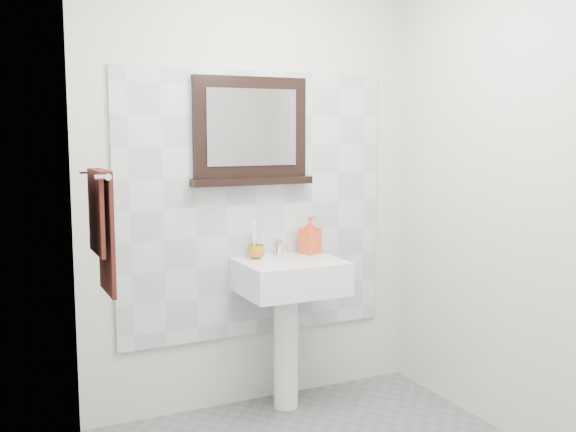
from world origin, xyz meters
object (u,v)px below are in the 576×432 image
at_px(framed_mirror, 251,134).
at_px(hand_towel, 102,222).
at_px(toothbrush_cup, 256,252).
at_px(soap_dispenser, 310,235).
at_px(pedestal_sink, 289,293).

distance_m(framed_mirror, hand_towel, 1.09).
relative_size(toothbrush_cup, framed_mirror, 0.14).
height_order(soap_dispenser, framed_mirror, framed_mirror).
xyz_separation_m(pedestal_sink, soap_dispenser, (0.19, 0.12, 0.29)).
bearing_deg(framed_mirror, pedestal_sink, -51.32).
xyz_separation_m(framed_mirror, hand_towel, (-0.90, -0.47, -0.38)).
distance_m(toothbrush_cup, framed_mirror, 0.66).
distance_m(pedestal_sink, framed_mirror, 0.91).
bearing_deg(pedestal_sink, hand_towel, -164.90).
relative_size(pedestal_sink, hand_towel, 1.75).
relative_size(pedestal_sink, toothbrush_cup, 9.94).
relative_size(soap_dispenser, framed_mirror, 0.31).
bearing_deg(toothbrush_cup, framed_mirror, 90.83).
relative_size(toothbrush_cup, hand_towel, 0.18).
distance_m(pedestal_sink, toothbrush_cup, 0.29).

